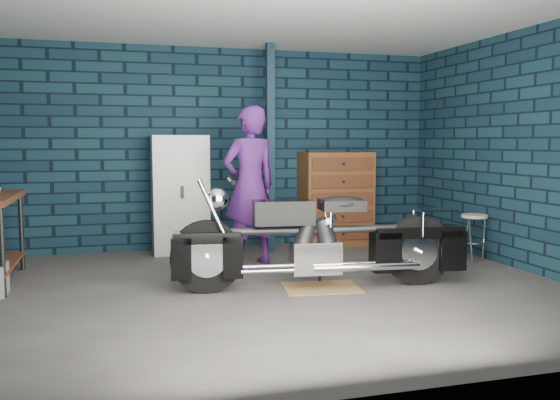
% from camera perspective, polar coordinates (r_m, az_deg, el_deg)
% --- Properties ---
extents(ground, '(6.00, 6.00, 0.00)m').
position_cam_1_polar(ground, '(5.85, -1.19, -8.67)').
color(ground, '#4E4B49').
rests_on(ground, ground).
extents(room_walls, '(6.02, 5.01, 2.71)m').
position_cam_1_polar(room_walls, '(6.23, -2.55, 9.84)').
color(room_walls, '#0F2232').
rests_on(room_walls, ground).
extents(support_post, '(0.10, 0.10, 2.70)m').
position_cam_1_polar(support_post, '(7.70, -0.95, 4.92)').
color(support_post, '#102532').
rests_on(support_post, ground).
extents(drip_mat, '(0.80, 0.64, 0.01)m').
position_cam_1_polar(drip_mat, '(5.95, 3.99, -8.41)').
color(drip_mat, olive).
rests_on(drip_mat, ground).
extents(motorcycle, '(2.57, 0.98, 1.10)m').
position_cam_1_polar(motorcycle, '(5.84, 4.03, -3.19)').
color(motorcycle, black).
rests_on(motorcycle, ground).
extents(person, '(0.78, 0.62, 1.86)m').
position_cam_1_polar(person, '(6.93, -2.93, 1.35)').
color(person, '#4A1C6A').
rests_on(person, ground).
extents(locker, '(0.71, 0.51, 1.53)m').
position_cam_1_polar(locker, '(7.79, -9.60, 0.53)').
color(locker, beige).
rests_on(locker, ground).
extents(tool_chest, '(0.98, 0.54, 1.30)m').
position_cam_1_polar(tool_chest, '(8.32, 5.40, 0.12)').
color(tool_chest, brown).
rests_on(tool_chest, ground).
extents(shop_stool, '(0.40, 0.40, 0.57)m').
position_cam_1_polar(shop_stool, '(7.58, 18.15, -3.46)').
color(shop_stool, '#C1B392').
rests_on(shop_stool, ground).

